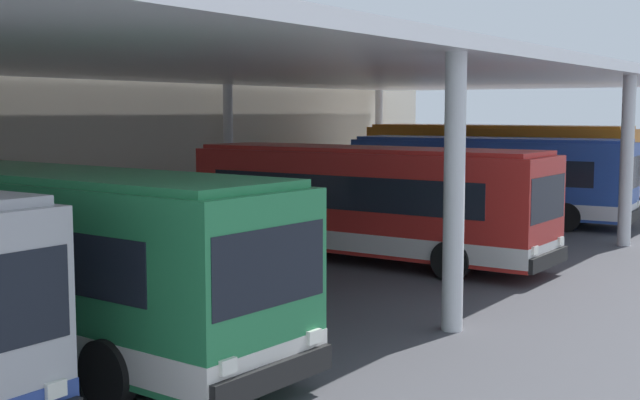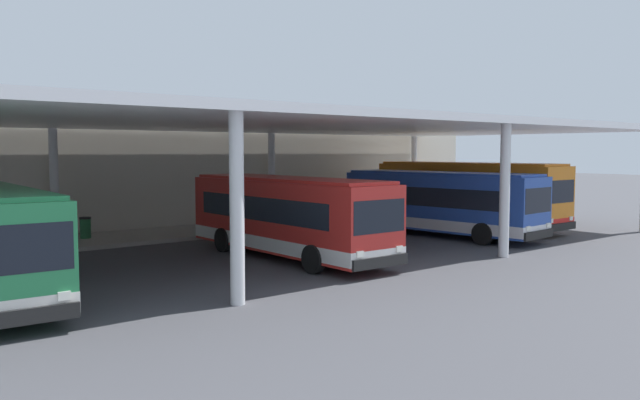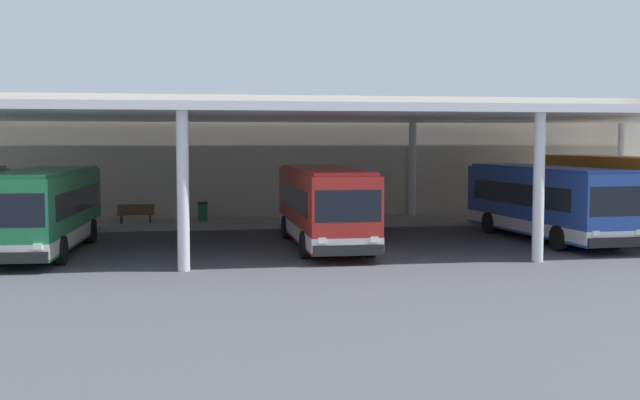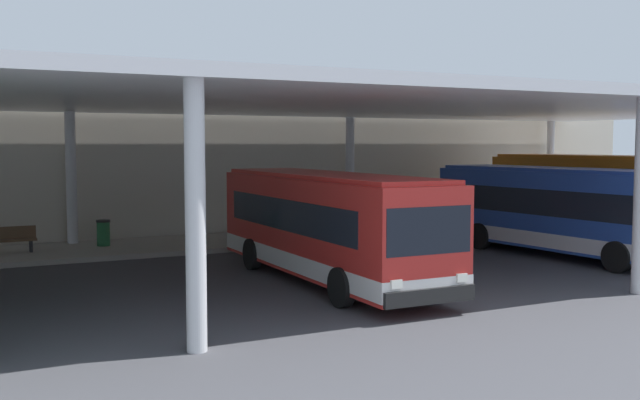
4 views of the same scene
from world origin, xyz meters
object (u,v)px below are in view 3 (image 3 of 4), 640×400
object	(u,v)px
bench_waiting	(136,213)
banner_sign	(570,184)
bus_departing	(613,194)
trash_bin	(203,211)
bus_far_bay	(545,202)
bus_middle_bay	(324,206)
bus_second_bay	(45,209)

from	to	relation	value
bench_waiting	banner_sign	world-z (taller)	banner_sign
bus_departing	trash_bin	world-z (taller)	bus_departing
trash_bin	bus_departing	bearing A→B (deg)	-22.45
bus_far_bay	trash_bin	distance (m)	16.94
bus_middle_bay	bus_departing	world-z (taller)	bus_departing
bus_second_bay	banner_sign	xyz separation A→B (m)	(25.51, 8.13, 0.32)
bus_second_bay	bus_middle_bay	world-z (taller)	same
bench_waiting	trash_bin	xyz separation A→B (m)	(3.30, 0.33, 0.01)
bus_departing	banner_sign	world-z (taller)	bus_departing
bus_middle_bay	bus_departing	xyz separation A→B (m)	(13.61, 1.81, 0.19)
banner_sign	trash_bin	bearing A→B (deg)	176.43
bench_waiting	bus_middle_bay	bearing A→B (deg)	-48.59
trash_bin	banner_sign	size ratio (longest dim) A/B	0.31
bus_departing	bench_waiting	size ratio (longest dim) A/B	6.30
bus_second_bay	bus_far_bay	size ratio (longest dim) A/B	1.00
trash_bin	bus_far_bay	bearing A→B (deg)	-31.67
bus_second_bay	trash_bin	distance (m)	11.21
bus_far_bay	bus_middle_bay	bearing A→B (deg)	-177.19
bench_waiting	trash_bin	world-z (taller)	trash_bin
bus_middle_bay	trash_bin	bearing A→B (deg)	116.44
bus_far_bay	bus_departing	distance (m)	4.10
bus_departing	bench_waiting	xyz separation A→B (m)	(-21.57, 7.21, -1.18)
bus_second_bay	banner_sign	world-z (taller)	banner_sign
bus_middle_bay	bus_departing	distance (m)	13.73
bus_far_bay	bench_waiting	size ratio (longest dim) A/B	5.94
bus_middle_bay	bus_far_bay	distance (m)	9.75
bus_middle_bay	trash_bin	size ratio (longest dim) A/B	10.77
bus_second_bay	bench_waiting	world-z (taller)	bus_second_bay
bus_middle_bay	bench_waiting	distance (m)	12.07
bus_second_bay	trash_bin	world-z (taller)	bus_second_bay
bus_middle_bay	bus_far_bay	world-z (taller)	same
bus_far_bay	banner_sign	bearing A→B (deg)	56.91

